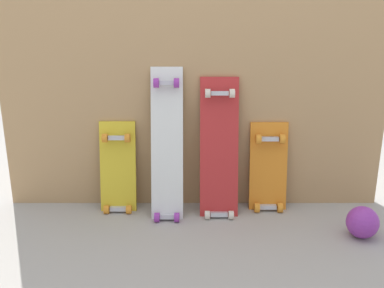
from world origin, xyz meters
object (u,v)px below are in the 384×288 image
Objects in this scene: skateboard_white at (165,150)px; rubber_ball at (361,222)px; skateboard_yellow at (116,173)px; skateboard_red at (217,154)px; skateboard_orange at (267,172)px.

skateboard_white reaches higher than rubber_ball.
rubber_ball is at bearing -15.83° from skateboard_white.
skateboard_yellow is at bearing 165.42° from rubber_ball.
skateboard_white reaches higher than skateboard_yellow.
skateboard_red is 5.08× the size of rubber_ball.
rubber_ball is at bearing -22.81° from skateboard_red.
skateboard_yellow reaches higher than rubber_ball.
skateboard_white is 0.29m from skateboard_red.
skateboard_white is at bearing -176.69° from skateboard_red.
skateboard_yellow is 1.34m from rubber_ball.
skateboard_orange is at bearing 141.37° from rubber_ball.
skateboard_orange is at bearing 0.60° from skateboard_yellow.
skateboard_yellow is 0.86m from skateboard_orange.
skateboard_orange is 3.48× the size of rubber_ball.
skateboard_orange is (0.29, 0.04, -0.13)m from skateboard_red.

